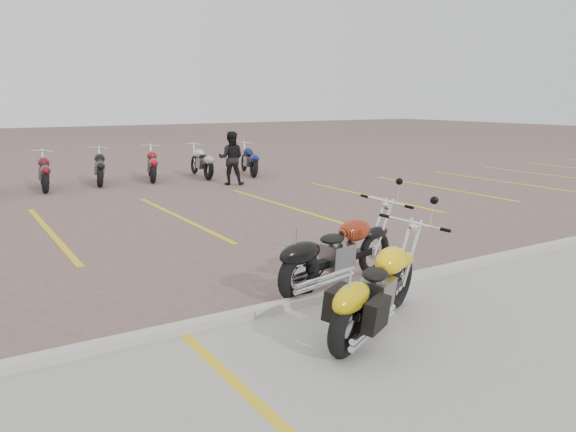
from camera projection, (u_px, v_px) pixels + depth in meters
name	position (u px, v px, depth m)	size (l,w,h in m)	color
ground	(270.00, 261.00, 9.12)	(100.00, 100.00, 0.00)	#715850
concrete_apron	(504.00, 373.00, 5.38)	(60.00, 5.00, 0.01)	#9E9B93
curb	(345.00, 292.00, 7.45)	(60.00, 0.18, 0.12)	#ADAAA3
parking_stripes	(180.00, 217.00, 12.45)	(38.00, 5.50, 0.01)	gold
yellow_cruiser	(372.00, 293.00, 6.24)	(2.04, 1.16, 0.92)	black
flame_cruiser	(335.00, 256.00, 7.70)	(2.24, 0.64, 0.93)	black
person_b	(231.00, 158.00, 17.13)	(0.79, 0.62, 1.63)	black
bg_bike_row	(11.00, 172.00, 15.83)	(15.88, 2.09, 1.10)	black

